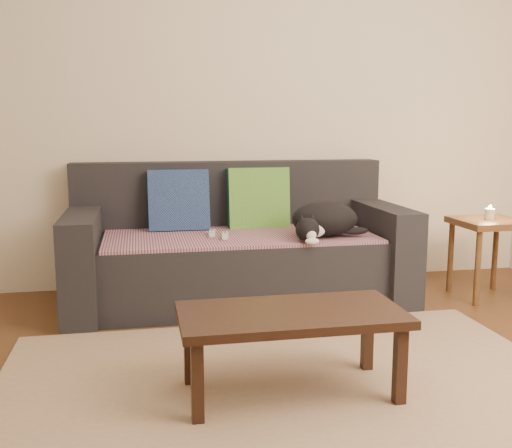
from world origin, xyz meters
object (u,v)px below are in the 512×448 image
object	(u,v)px
wii_remote_a	(225,236)
side_table	(488,233)
wii_remote_b	(212,233)
coffee_table	(291,321)
cat	(323,220)
sofa	(237,252)

from	to	relation	value
wii_remote_a	side_table	distance (m)	1.71
wii_remote_b	coffee_table	distance (m)	1.35
cat	sofa	bearing A→B (deg)	139.34
sofa	wii_remote_a	world-z (taller)	sofa
wii_remote_b	coffee_table	bearing A→B (deg)	-164.71
side_table	wii_remote_a	bearing A→B (deg)	177.43
cat	wii_remote_b	world-z (taller)	cat
wii_remote_a	wii_remote_b	xyz separation A→B (m)	(-0.07, 0.10, 0.00)
sofa	coffee_table	xyz separation A→B (m)	(-0.01, -1.44, 0.01)
sofa	cat	distance (m)	0.61
wii_remote_a	side_table	bearing A→B (deg)	-83.34
wii_remote_a	wii_remote_b	size ratio (longest dim) A/B	1.00
sofa	cat	size ratio (longest dim) A/B	4.23
wii_remote_a	cat	bearing A→B (deg)	-87.76
sofa	cat	bearing A→B (deg)	-29.14
wii_remote_b	side_table	xyz separation A→B (m)	(1.77, -0.18, -0.03)
wii_remote_b	cat	bearing A→B (deg)	-96.33
coffee_table	wii_remote_b	bearing A→B (deg)	96.76
cat	coffee_table	size ratio (longest dim) A/B	0.54
wii_remote_b	sofa	bearing A→B (deg)	-51.95
sofa	wii_remote_a	distance (m)	0.27
side_table	coffee_table	xyz separation A→B (m)	(-1.61, -1.16, -0.10)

